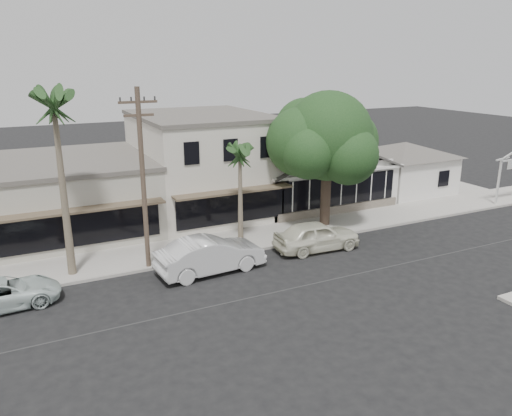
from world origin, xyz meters
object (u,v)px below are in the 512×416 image
car_1 (210,255)px  car_2 (3,294)px  car_0 (317,236)px  shade_tree (325,138)px  utility_pole (143,176)px

car_1 → car_2: (-9.25, 0.38, -0.26)m
car_0 → car_2: 15.63m
car_0 → shade_tree: 6.49m
utility_pole → car_0: utility_pole is taller
car_2 → car_0: bearing=-94.2°
car_0 → shade_tree: (2.66, 3.54, 4.75)m
car_2 → shade_tree: size_ratio=0.54×
car_0 → car_2: bearing=92.7°
car_0 → utility_pole: bearing=83.8°
car_1 → shade_tree: bearing=-71.7°
utility_pole → shade_tree: (11.71, 2.02, 0.78)m
car_0 → shade_tree: shade_tree is taller
utility_pole → car_1: (2.69, -1.74, -3.89)m
utility_pole → car_1: utility_pole is taller
car_0 → car_1: bearing=95.3°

